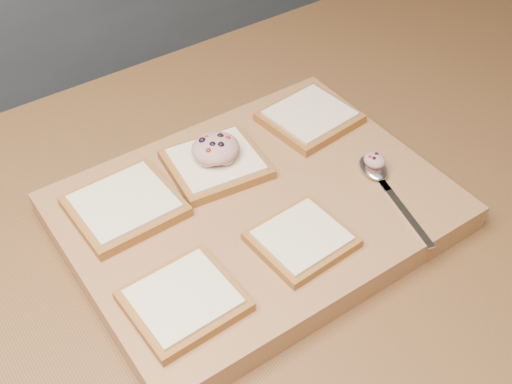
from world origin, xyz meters
TOP-DOWN VIEW (x-y plane):
  - cutting_board at (0.13, -0.03)m, footprint 0.48×0.36m
  - bread_far_left at (-0.02, 0.05)m, footprint 0.13×0.12m
  - bread_far_center at (0.12, 0.05)m, footprint 0.14×0.13m
  - bread_far_right at (0.29, 0.06)m, footprint 0.13×0.13m
  - bread_near_left at (-0.03, -0.12)m, footprint 0.12×0.11m
  - bread_near_center at (0.13, -0.12)m, footprint 0.11×0.11m
  - tuna_salad_dollop at (0.12, 0.05)m, footprint 0.07×0.06m
  - spoon at (0.29, -0.09)m, footprint 0.06×0.18m
  - spoon_salad at (0.29, -0.08)m, footprint 0.03×0.03m

SIDE VIEW (x-z plane):
  - cutting_board at x=0.13m, z-range 0.90..0.94m
  - spoon at x=0.29m, z-range 0.94..0.95m
  - bread_near_center at x=0.13m, z-range 0.94..0.95m
  - bread_near_left at x=-0.03m, z-range 0.94..0.95m
  - bread_far_right at x=0.29m, z-range 0.94..0.96m
  - bread_far_center at x=0.12m, z-range 0.94..0.96m
  - bread_far_left at x=-0.02m, z-range 0.94..0.96m
  - spoon_salad at x=0.29m, z-range 0.95..0.97m
  - tuna_salad_dollop at x=0.12m, z-range 0.96..0.99m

